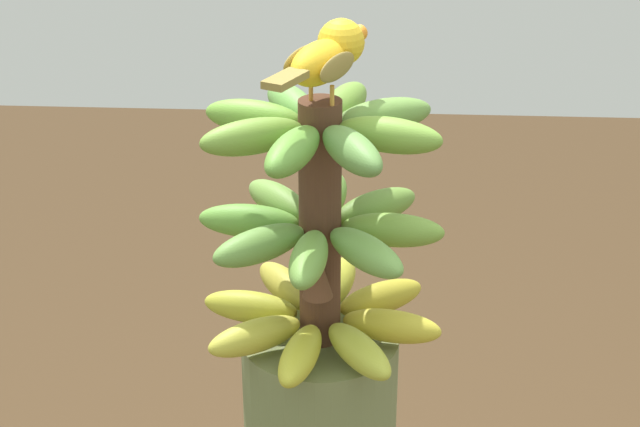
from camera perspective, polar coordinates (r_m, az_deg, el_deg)
banana_bunch at (r=1.19m, az=-0.00°, el=-0.70°), size 0.30×0.30×0.31m
perched_bird at (r=1.12m, az=0.46°, el=8.83°), size 0.18×0.10×0.08m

